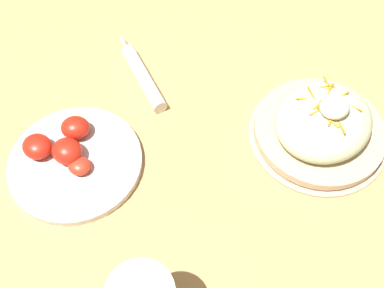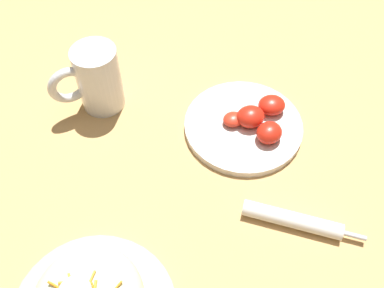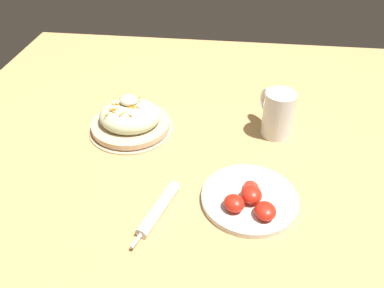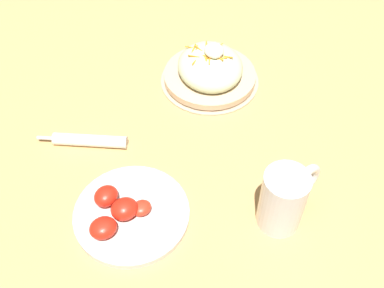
# 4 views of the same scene
# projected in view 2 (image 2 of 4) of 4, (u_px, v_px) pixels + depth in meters

# --- Properties ---
(ground_plane) EXTENTS (1.43, 1.43, 0.00)m
(ground_plane) POSITION_uv_depth(u_px,v_px,m) (143.00, 215.00, 0.71)
(ground_plane) COLOR tan
(beer_mug) EXTENTS (0.09, 0.13, 0.13)m
(beer_mug) POSITION_uv_depth(u_px,v_px,m) (97.00, 81.00, 0.81)
(beer_mug) COLOR white
(beer_mug) RESTS_ON ground_plane
(napkin_roll) EXTENTS (0.07, 0.19, 0.03)m
(napkin_roll) POSITION_uv_depth(u_px,v_px,m) (293.00, 220.00, 0.69)
(napkin_roll) COLOR white
(napkin_roll) RESTS_ON ground_plane
(tomato_plate) EXTENTS (0.22, 0.22, 0.05)m
(tomato_plate) POSITION_uv_depth(u_px,v_px,m) (248.00, 124.00, 0.80)
(tomato_plate) COLOR silver
(tomato_plate) RESTS_ON ground_plane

